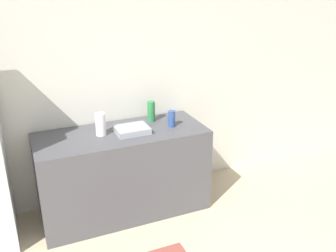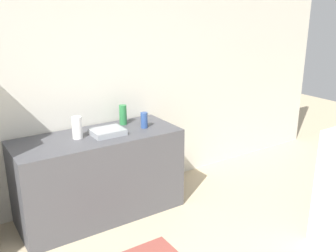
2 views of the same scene
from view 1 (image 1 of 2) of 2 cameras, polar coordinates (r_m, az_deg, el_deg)
name	(u,v)px [view 1 (image 1 of 2)]	position (r m, az deg, el deg)	size (l,w,h in m)	color
wall_back	(87,88)	(4.01, -12.24, 5.65)	(8.00, 0.06, 2.60)	silver
counter	(123,172)	(4.01, -6.83, -7.02)	(1.73, 0.71, 0.92)	#4C4C51
sink_basin	(132,130)	(3.79, -5.50, -0.57)	(0.33, 0.26, 0.06)	#9EA3A8
bottle_tall	(151,111)	(4.05, -2.58, 2.26)	(0.08, 0.08, 0.22)	#2D7F42
bottle_short	(172,119)	(3.91, 0.56, 1.12)	(0.08, 0.08, 0.17)	#2D4C8C
paper_towel_roll	(101,124)	(3.74, -10.23, 0.26)	(0.10, 0.10, 0.23)	white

